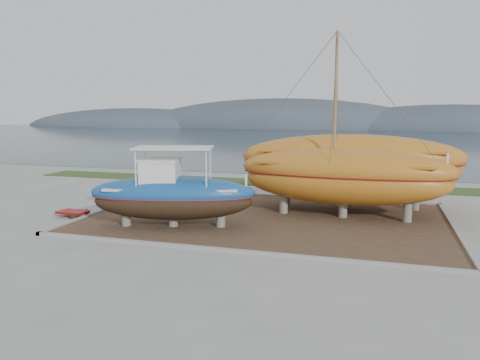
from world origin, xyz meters
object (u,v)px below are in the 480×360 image
(orange_bare_hull, at_px, (351,172))
(orange_sailboat, at_px, (346,126))
(red_trailer, at_px, (73,214))
(blue_caique, at_px, (173,187))
(white_dinghy, at_px, (180,193))

(orange_bare_hull, bearing_deg, orange_sailboat, -100.73)
(orange_sailboat, relative_size, orange_bare_hull, 0.88)
(orange_bare_hull, distance_m, red_trailer, 15.41)
(blue_caique, relative_size, orange_bare_hull, 0.64)
(white_dinghy, height_order, orange_bare_hull, orange_bare_hull)
(white_dinghy, distance_m, orange_sailboat, 10.63)
(orange_sailboat, bearing_deg, blue_caique, -148.94)
(blue_caique, height_order, red_trailer, blue_caique)
(orange_sailboat, height_order, red_trailer, orange_sailboat)
(orange_sailboat, height_order, orange_bare_hull, orange_sailboat)
(blue_caique, bearing_deg, red_trailer, 160.89)
(blue_caique, xyz_separation_m, orange_bare_hull, (7.88, 6.83, 0.13))
(red_trailer, bearing_deg, blue_caique, -1.26)
(blue_caique, height_order, white_dinghy, blue_caique)
(white_dinghy, bearing_deg, orange_bare_hull, 12.14)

